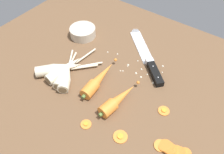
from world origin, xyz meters
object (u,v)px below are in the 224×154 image
(parsnip_mid_left, at_px, (56,69))
(prep_bowl, at_px, (83,32))
(chefs_knife, at_px, (145,52))
(carrot_slice_stray_near, at_px, (120,136))
(whole_carrot, at_px, (98,80))
(parsnip_outer, at_px, (64,74))
(carrot_slice_stray_far, at_px, (164,111))
(parsnip_back, at_px, (61,68))
(parsnip_front, at_px, (66,75))
(parsnip_mid_right, at_px, (65,69))
(carrot_slice_stray_mid, at_px, (86,124))
(carrot_slice_stack, at_px, (171,149))
(whole_carrot_second, at_px, (117,100))

(parsnip_mid_left, xyz_separation_m, prep_bowl, (-0.07, 0.22, 0.00))
(chefs_knife, bearing_deg, carrot_slice_stray_near, -70.60)
(prep_bowl, bearing_deg, carrot_slice_stray_near, -36.72)
(whole_carrot, xyz_separation_m, parsnip_outer, (-0.11, -0.05, -0.00))
(parsnip_mid_left, bearing_deg, carrot_slice_stray_far, 11.50)
(parsnip_back, distance_m, carrot_slice_stray_far, 0.39)
(parsnip_mid_left, relative_size, parsnip_outer, 1.00)
(parsnip_front, height_order, carrot_slice_stray_far, parsnip_front)
(parsnip_mid_right, height_order, carrot_slice_stray_mid, parsnip_mid_right)
(carrot_slice_stray_far, distance_m, prep_bowl, 0.49)
(carrot_slice_stack, distance_m, carrot_slice_stray_far, 0.13)
(chefs_knife, relative_size, carrot_slice_stray_near, 6.46)
(carrot_slice_stray_far, bearing_deg, parsnip_outer, -166.96)
(parsnip_mid_right, relative_size, parsnip_back, 1.25)
(parsnip_back, xyz_separation_m, carrot_slice_stray_near, (0.33, -0.09, -0.02))
(whole_carrot_second, xyz_separation_m, parsnip_front, (-0.21, -0.02, -0.00))
(parsnip_mid_right, distance_m, carrot_slice_stray_far, 0.38)
(carrot_slice_stack, bearing_deg, parsnip_mid_left, 176.86)
(whole_carrot, distance_m, parsnip_mid_right, 0.14)
(parsnip_mid_right, relative_size, carrot_slice_stack, 2.30)
(parsnip_front, relative_size, prep_bowl, 1.70)
(whole_carrot_second, xyz_separation_m, carrot_slice_stray_mid, (-0.03, -0.12, -0.02))
(parsnip_back, distance_m, parsnip_outer, 0.04)
(carrot_slice_stack, bearing_deg, whole_carrot_second, 168.88)
(carrot_slice_stray_mid, distance_m, carrot_slice_stray_far, 0.25)
(parsnip_outer, bearing_deg, parsnip_back, 152.27)
(chefs_knife, xyz_separation_m, whole_carrot, (-0.05, -0.23, 0.01))
(whole_carrot_second, relative_size, prep_bowl, 1.72)
(parsnip_mid_right, xyz_separation_m, parsnip_outer, (0.02, -0.02, 0.00))
(whole_carrot, bearing_deg, parsnip_back, -167.48)
(carrot_slice_stray_near, bearing_deg, carrot_slice_stack, 19.45)
(whole_carrot, height_order, parsnip_mid_right, whole_carrot)
(whole_carrot_second, distance_m, carrot_slice_stray_near, 0.12)
(carrot_slice_stack, xyz_separation_m, carrot_slice_stray_far, (-0.08, 0.11, -0.01))
(parsnip_front, relative_size, parsnip_mid_right, 0.79)
(chefs_knife, bearing_deg, prep_bowl, -168.26)
(carrot_slice_stray_mid, height_order, prep_bowl, prep_bowl)
(parsnip_outer, bearing_deg, prep_bowl, 115.49)
(chefs_knife, distance_m, carrot_slice_stack, 0.41)
(parsnip_mid_left, distance_m, carrot_slice_stray_far, 0.41)
(carrot_slice_stray_mid, bearing_deg, carrot_slice_stray_near, 14.42)
(parsnip_back, relative_size, parsnip_outer, 1.04)
(parsnip_front, distance_m, carrot_slice_stack, 0.43)
(parsnip_outer, bearing_deg, whole_carrot_second, 4.67)
(parsnip_front, height_order, parsnip_mid_right, same)
(carrot_slice_stray_mid, relative_size, carrot_slice_stray_far, 0.91)
(carrot_slice_stray_mid, bearing_deg, parsnip_mid_left, 155.47)
(carrot_slice_stray_mid, height_order, carrot_slice_stray_far, same)
(parsnip_outer, distance_m, carrot_slice_stack, 0.43)
(parsnip_back, relative_size, carrot_slice_stray_far, 5.15)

